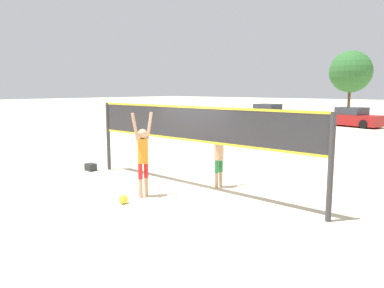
# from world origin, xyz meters

# --- Properties ---
(ground_plane) EXTENTS (200.00, 200.00, 0.00)m
(ground_plane) POSITION_xyz_m (0.00, 0.00, 0.00)
(ground_plane) COLOR beige
(volleyball_net) EXTENTS (8.12, 0.13, 2.40)m
(volleyball_net) POSITION_xyz_m (0.00, 0.00, 1.69)
(volleyball_net) COLOR #38383D
(volleyball_net) RESTS_ON ground_plane
(player_spiker) EXTENTS (0.28, 0.72, 2.27)m
(player_spiker) POSITION_xyz_m (-0.45, -1.44, 1.20)
(player_spiker) COLOR tan
(player_spiker) RESTS_ON ground_plane
(player_blocker) EXTENTS (0.28, 0.69, 2.03)m
(player_blocker) POSITION_xyz_m (0.46, 0.66, 1.07)
(player_blocker) COLOR tan
(player_blocker) RESTS_ON ground_plane
(volleyball) EXTENTS (0.23, 0.23, 0.23)m
(volleyball) POSITION_xyz_m (-0.36, -2.20, 0.12)
(volleyball) COLOR yellow
(volleyball) RESTS_ON ground_plane
(gear_bag) EXTENTS (0.37, 0.29, 0.25)m
(gear_bag) POSITION_xyz_m (-4.32, -0.56, 0.13)
(gear_bag) COLOR #2D2D33
(gear_bag) RESTS_ON ground_plane
(parked_car_near) EXTENTS (4.52, 2.32, 1.55)m
(parked_car_near) POSITION_xyz_m (-10.20, 21.76, 0.69)
(parked_car_near) COLOR #4C6B4C
(parked_car_near) RESTS_ON ground_plane
(parked_car_mid) EXTENTS (4.56, 2.76, 1.48)m
(parked_car_mid) POSITION_xyz_m (-2.88, 21.86, 0.66)
(parked_car_mid) COLOR maroon
(parked_car_mid) RESTS_ON ground_plane
(tree_left_cluster) EXTENTS (3.85, 3.85, 6.39)m
(tree_left_cluster) POSITION_xyz_m (-5.51, 28.23, 4.45)
(tree_left_cluster) COLOR #4C3823
(tree_left_cluster) RESTS_ON ground_plane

